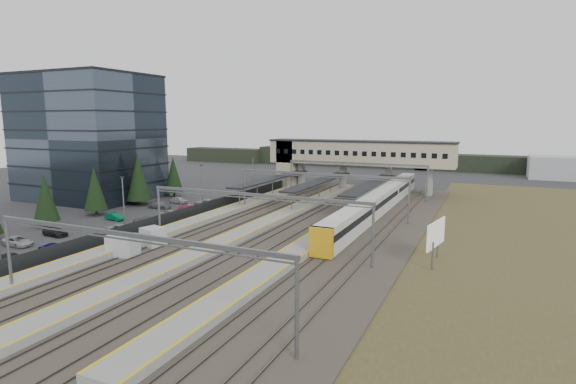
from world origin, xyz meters
The scene contains 16 objects.
ground centered at (0.00, 0.00, 0.00)m, with size 220.00×220.00×0.00m, color #2B2B2D.
office_building centered at (-36.00, 12.00, 12.19)m, with size 24.30×18.30×24.30m.
conifer_row centered at (-22.00, -3.86, 4.84)m, with size 4.42×49.82×9.50m.
car_park centered at (-13.10, -7.62, 0.61)m, with size 10.60×44.87×1.29m.
lampposts centered at (-8.00, 1.25, 4.34)m, with size 0.50×53.25×8.07m.
fence centered at (-6.50, 5.00, 1.00)m, with size 0.08×90.00×2.00m.
relay_cabin_near centered at (-1.06, -15.45, 1.31)m, with size 3.50×2.81×2.62m.
relay_cabin_far centered at (-0.71, -10.80, 1.22)m, with size 3.15×2.84×2.44m.
rail_corridor centered at (9.34, 5.00, 0.29)m, with size 34.00×90.00×0.92m.
canopies centered at (7.00, 27.00, 3.92)m, with size 23.10×30.00×3.28m.
footbridge centered at (7.70, 42.00, 7.93)m, with size 40.40×6.40×11.20m.
gantries centered at (12.00, 3.00, 6.00)m, with size 28.40×62.28×7.17m.
train centered at (20.00, 20.86, 1.96)m, with size 2.73×57.08×3.44m.
billboard centered at (31.78, -3.40, 3.23)m, with size 1.22×5.66×4.83m.
scrub_east centered at (45.00, 5.00, 0.03)m, with size 34.00×120.00×0.06m.
treeline_far centered at (23.81, 92.28, 2.95)m, with size 170.00×19.00×7.00m.
Camera 1 is at (36.67, -52.87, 15.51)m, focal length 28.00 mm.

